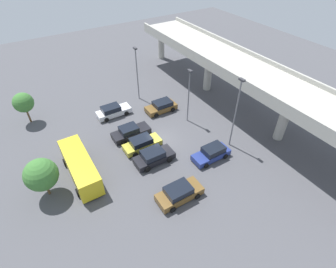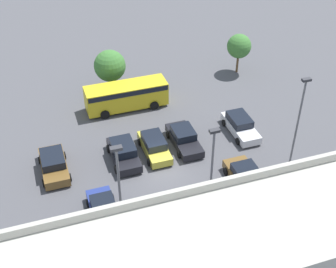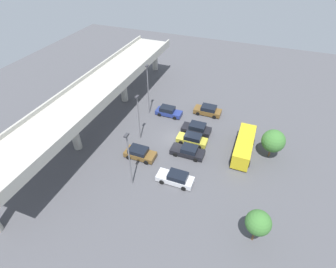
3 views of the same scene
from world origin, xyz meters
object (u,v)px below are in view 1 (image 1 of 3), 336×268
Objects in this scene: parked_car_4 at (154,156)px; parked_car_5 at (212,153)px; shuttle_bus at (80,165)px; tree_front_left at (23,103)px; parked_car_1 at (161,106)px; lamp_post_near_aisle at (189,92)px; parked_car_2 at (130,132)px; lamp_post_mid_lot at (236,110)px; parked_car_6 at (179,193)px; parked_car_3 at (142,143)px; lamp_post_by_overpass at (137,70)px; parked_car_0 at (113,111)px; tree_front_right at (41,175)px.

parked_car_4 reaches higher than parked_car_5.
tree_front_left reaches higher than shuttle_bus.
parked_car_4 is (8.25, -5.86, 0.04)m from parked_car_1.
lamp_post_near_aisle is at bearing -103.65° from parked_car_5.
lamp_post_near_aisle is (-7.35, 1.79, 3.65)m from parked_car_5.
lamp_post_near_aisle is at bearing -7.04° from parked_car_2.
parked_car_2 is 1.11× the size of tree_front_left.
lamp_post_mid_lot is at bearing -14.11° from parked_car_4.
lamp_post_mid_lot is (6.72, 1.53, 0.74)m from lamp_post_near_aisle.
lamp_post_mid_lot reaches higher than parked_car_6.
parked_car_3 is 0.52× the size of lamp_post_mid_lot.
shuttle_bus is at bearing -21.04° from parked_car_5.
parked_car_0 is at bearing -66.98° from lamp_post_by_overpass.
parked_car_6 is (5.66, -0.36, -0.01)m from parked_car_4.
parked_car_1 is at bearing -89.96° from parked_car_5.
tree_front_left is (-15.25, -10.49, 2.27)m from parked_car_4.
tree_front_right reaches higher than parked_car_2.
parked_car_5 is (2.94, 5.87, -0.04)m from parked_car_4.
parked_car_4 reaches higher than parked_car_2.
shuttle_bus reaches higher than parked_car_4.
tree_front_right is at bearing -139.09° from parked_car_0.
parked_car_6 is at bearing -93.61° from parked_car_4.
shuttle_bus is 17.66m from lamp_post_mid_lot.
parked_car_6 is 0.62× the size of lamp_post_near_aisle.
parked_car_2 is at bearing 24.82° from parked_car_1.
lamp_post_mid_lot reaches higher than lamp_post_by_overpass.
parked_car_0 reaches higher than parked_car_2.
lamp_post_near_aisle reaches higher than parked_car_5.
lamp_post_near_aisle is (-4.42, 7.65, 3.61)m from parked_car_4.
tree_front_right is (-4.48, -16.94, 2.08)m from parked_car_5.
parked_car_4 is (2.67, 0.10, 0.04)m from parked_car_3.
parked_car_0 reaches higher than parked_car_3.
lamp_post_mid_lot is 20.74m from tree_front_right.
parked_car_1 is 0.96× the size of parked_car_3.
parked_car_4 is 10.42m from lamp_post_mid_lot.
shuttle_bus is at bearing 24.31° from parked_car_1.
tree_front_left is at bearing 156.05° from parked_car_0.
parked_car_6 reaches higher than parked_car_0.
lamp_post_by_overpass is (-10.25, 4.76, 3.91)m from parked_car_3.
shuttle_bus is 1.77× the size of tree_front_right.
lamp_post_near_aisle is 21.17m from tree_front_left.
parked_car_4 is 0.51× the size of lamp_post_mid_lot.
shuttle_bus is at bearing 100.66° from tree_front_right.
parked_car_5 is 0.56× the size of lamp_post_by_overpass.
lamp_post_near_aisle reaches higher than shuttle_bus.
tree_front_left is (-2.32, -15.14, -1.60)m from lamp_post_by_overpass.
parked_car_5 is 1.02× the size of tree_front_right.
lamp_post_mid_lot is (-0.63, 3.31, 4.39)m from parked_car_5.
lamp_post_mid_lot is 1.12× the size of lamp_post_by_overpass.
shuttle_bus reaches higher than parked_car_6.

